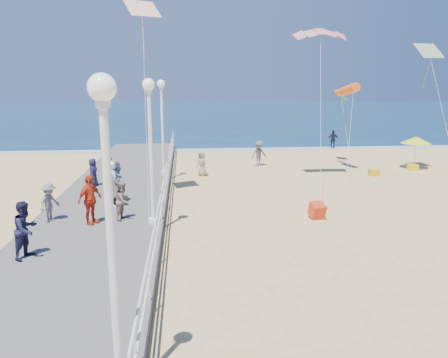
{
  "coord_description": "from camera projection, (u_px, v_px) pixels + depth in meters",
  "views": [
    {
      "loc": [
        -4.13,
        -15.83,
        5.58
      ],
      "look_at": [
        -2.5,
        2.0,
        1.6
      ],
      "focal_mm": 35.0,
      "sensor_mm": 36.0,
      "label": 1
    }
  ],
  "objects": [
    {
      "name": "ocean",
      "position": [
        206.0,
        113.0,
        80.15
      ],
      "size": [
        160.0,
        90.0,
        0.05
      ],
      "primitive_type": "cube",
      "color": "#0C2A4A",
      "rests_on": "ground"
    },
    {
      "name": "beach_umbrella",
      "position": [
        416.0,
        140.0,
        28.33
      ],
      "size": [
        1.9,
        1.9,
        2.14
      ],
      "color": "white",
      "rests_on": "ground"
    },
    {
      "name": "spectator_6",
      "position": [
        109.0,
        162.0,
        23.6
      ],
      "size": [
        0.51,
        0.72,
        1.88
      ],
      "primitive_type": "imported",
      "rotation": [
        0.0,
        0.0,
        1.49
      ],
      "color": "#7E7B57",
      "rests_on": "boardwalk"
    },
    {
      "name": "spectator_1",
      "position": [
        123.0,
        201.0,
        16.73
      ],
      "size": [
        0.77,
        0.86,
        1.47
      ],
      "primitive_type": "imported",
      "rotation": [
        0.0,
        0.0,
        1.22
      ],
      "color": "#846C5B",
      "rests_on": "boardwalk"
    },
    {
      "name": "lamp_post_near",
      "position": [
        109.0,
        205.0,
        6.95
      ],
      "size": [
        0.44,
        0.44,
        5.32
      ],
      "color": "white",
      "rests_on": "boardwalk"
    },
    {
      "name": "woman_holding_toddler",
      "position": [
        114.0,
        183.0,
        18.63
      ],
      "size": [
        0.64,
        0.8,
        1.92
      ],
      "primitive_type": "imported",
      "rotation": [
        0.0,
        0.0,
        1.28
      ],
      "color": "silver",
      "rests_on": "boardwalk"
    },
    {
      "name": "spectator_4",
      "position": [
        93.0,
        172.0,
        22.15
      ],
      "size": [
        0.48,
        0.71,
        1.42
      ],
      "primitive_type": "imported",
      "rotation": [
        0.0,
        0.0,
        1.61
      ],
      "color": "#1B1836",
      "rests_on": "boardwalk"
    },
    {
      "name": "box_kite",
      "position": [
        317.0,
        212.0,
        18.15
      ],
      "size": [
        0.66,
        0.79,
        0.74
      ],
      "primitive_type": "cube",
      "rotation": [
        0.31,
        0.0,
        0.17
      ],
      "color": "red",
      "rests_on": "ground"
    },
    {
      "name": "surf_line",
      "position": [
        233.0,
        149.0,
        36.89
      ],
      "size": [
        160.0,
        1.2,
        0.04
      ],
      "primitive_type": "cube",
      "color": "silver",
      "rests_on": "ground"
    },
    {
      "name": "beach_walker_a",
      "position": [
        259.0,
        153.0,
        29.55
      ],
      "size": [
        1.27,
        1.0,
        1.72
      ],
      "primitive_type": "imported",
      "rotation": [
        0.0,
        0.0,
        0.38
      ],
      "color": "#535358",
      "rests_on": "ground"
    },
    {
      "name": "lamp_post_far",
      "position": [
        162.0,
        117.0,
        24.44
      ],
      "size": [
        0.44,
        0.44,
        5.32
      ],
      "color": "white",
      "rests_on": "boardwalk"
    },
    {
      "name": "beach_walker_b",
      "position": [
        333.0,
        139.0,
        37.42
      ],
      "size": [
        1.0,
        0.68,
        1.58
      ],
      "primitive_type": "imported",
      "rotation": [
        0.0,
        0.0,
        2.79
      ],
      "color": "#191835",
      "rests_on": "ground"
    },
    {
      "name": "spectator_3",
      "position": [
        90.0,
        200.0,
        16.13
      ],
      "size": [
        1.0,
        1.17,
        1.88
      ],
      "primitive_type": "imported",
      "rotation": [
        0.0,
        0.0,
        0.97
      ],
      "color": "red",
      "rests_on": "boardwalk"
    },
    {
      "name": "railing",
      "position": [
        161.0,
        201.0,
        16.25
      ],
      "size": [
        0.05,
        42.0,
        0.55
      ],
      "color": "white",
      "rests_on": "boardwalk"
    },
    {
      "name": "kite_diamond_redwhite",
      "position": [
        142.0,
        8.0,
        19.29
      ],
      "size": [
        1.74,
        1.61,
        0.82
      ],
      "primitive_type": "cube",
      "rotation": [
        0.62,
        0.0,
        0.43
      ],
      "color": "orange"
    },
    {
      "name": "beach_chair_right",
      "position": [
        413.0,
        167.0,
        28.15
      ],
      "size": [
        0.55,
        0.55,
        0.4
      ],
      "primitive_type": "cube",
      "color": "yellow",
      "rests_on": "ground"
    },
    {
      "name": "kite_diamond_multi",
      "position": [
        429.0,
        51.0,
        25.96
      ],
      "size": [
        1.59,
        1.34,
        0.91
      ],
      "primitive_type": "cube",
      "rotation": [
        0.67,
        0.0,
        0.14
      ],
      "color": "#17B7C4"
    },
    {
      "name": "beach_chair_left",
      "position": [
        374.0,
        173.0,
        26.54
      ],
      "size": [
        0.55,
        0.55,
        0.4
      ],
      "primitive_type": "cube",
      "color": "gold",
      "rests_on": "ground"
    },
    {
      "name": "boardwalk",
      "position": [
        95.0,
        230.0,
        16.26
      ],
      "size": [
        5.0,
        44.0,
        0.4
      ],
      "primitive_type": "cube",
      "color": "#645F5A",
      "rests_on": "ground"
    },
    {
      "name": "kite_windsock",
      "position": [
        350.0,
        89.0,
        26.82
      ],
      "size": [
        1.0,
        2.65,
        1.07
      ],
      "primitive_type": "cylinder",
      "rotation": [
        1.36,
        0.0,
        0.17
      ],
      "color": "#FF5A15"
    },
    {
      "name": "spectator_2",
      "position": [
        49.0,
        202.0,
        16.51
      ],
      "size": [
        0.89,
        1.09,
        1.46
      ],
      "primitive_type": "imported",
      "rotation": [
        0.0,
        0.0,
        1.13
      ],
      "color": "slate",
      "rests_on": "boardwalk"
    },
    {
      "name": "ground",
      "position": [
        293.0,
        229.0,
        16.97
      ],
      "size": [
        160.0,
        160.0,
        0.0
      ],
      "primitive_type": "plane",
      "color": "tan",
      "rests_on": "ground"
    },
    {
      "name": "spectator_7",
      "position": [
        26.0,
        230.0,
        13.03
      ],
      "size": [
        0.94,
        1.04,
        1.76
      ],
      "primitive_type": "imported",
      "rotation": [
        0.0,
        0.0,
        1.18
      ],
      "color": "#191937",
      "rests_on": "boardwalk"
    },
    {
      "name": "kite_diamond_green",
      "position": [
        341.0,
        95.0,
        30.01
      ],
      "size": [
        0.9,
        1.13,
        0.72
      ],
      "primitive_type": "cube",
      "rotation": [
        0.73,
        0.0,
        1.49
      ],
      "color": "#23A35C"
    },
    {
      "name": "lamp_post_mid",
      "position": [
        150.0,
        137.0,
        15.7
      ],
      "size": [
        0.44,
        0.44,
        5.32
      ],
      "color": "white",
      "rests_on": "boardwalk"
    },
    {
      "name": "toddler_held",
      "position": [
        117.0,
        175.0,
        18.71
      ],
      "size": [
        0.44,
        0.5,
        0.87
      ],
      "primitive_type": "imported",
      "rotation": [
        0.0,
        0.0,
        1.28
      ],
      "color": "blue",
      "rests_on": "boardwalk"
    },
    {
      "name": "beach_walker_c",
      "position": [
        202.0,
        164.0,
        26.45
      ],
      "size": [
        0.85,
        0.85,
        1.49
      ],
      "primitive_type": "imported",
      "rotation": [
        0.0,
        0.0,
        -0.8
      ],
      "color": "gray",
      "rests_on": "ground"
    },
    {
      "name": "spectator_5",
      "position": [
        116.0,
        182.0,
        18.97
      ],
      "size": [
        0.8,
        1.78,
        1.85
      ],
      "primitive_type": "imported",
      "rotation": [
        0.0,
        0.0,
        1.72
      ],
      "color": "#505054",
      "rests_on": "boardwalk"
    },
    {
      "name": "kite_parafoil",
      "position": [
        321.0,
        32.0,
        23.47
      ],
      "size": [
        2.9,
        0.94,
        0.65
      ],
      "primitive_type": null,
      "rotation": [
        0.44,
        0.0,
        0.0
      ],
      "color": "red"
    }
  ]
}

